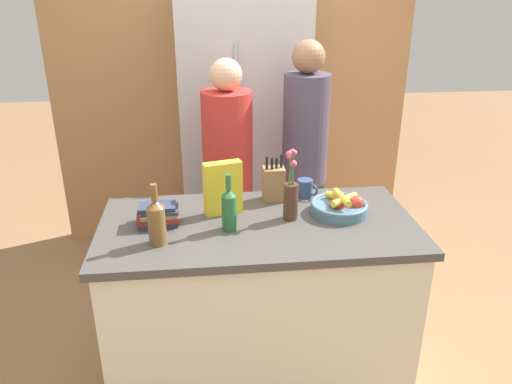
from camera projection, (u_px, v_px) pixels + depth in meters
ground_plane at (258, 370)px, 2.77m from camera, size 14.00×14.00×0.00m
kitchen_island at (258, 301)px, 2.59m from camera, size 1.53×0.77×0.91m
back_wall_wood at (233, 78)px, 3.83m from camera, size 2.73×0.12×2.60m
refrigerator at (243, 130)px, 3.63m from camera, size 0.88×0.62×1.98m
fruit_bowl at (340, 206)px, 2.49m from camera, size 0.29×0.29×0.11m
knife_block at (274, 183)px, 2.63m from camera, size 0.11×0.10×0.25m
flower_vase at (291, 195)px, 2.40m from camera, size 0.07×0.07×0.36m
cereal_box at (223, 188)px, 2.46m from camera, size 0.20×0.10×0.27m
coffee_mug at (305, 188)px, 2.68m from camera, size 0.11×0.10×0.10m
book_stack at (158, 215)px, 2.38m from camera, size 0.21×0.16×0.10m
bottle_oil at (156, 221)px, 2.18m from camera, size 0.08×0.08×0.28m
bottle_vinegar at (229, 208)px, 2.30m from camera, size 0.07×0.07×0.28m
person_at_sink at (228, 174)px, 3.04m from camera, size 0.30×0.30×1.60m
person_in_blue at (304, 158)px, 3.14m from camera, size 0.28×0.28×1.68m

